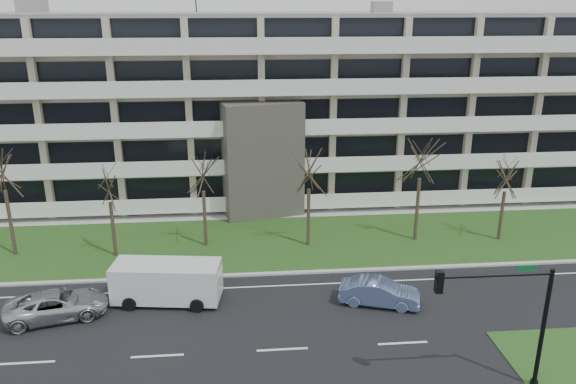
{
  "coord_description": "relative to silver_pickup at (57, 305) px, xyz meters",
  "views": [
    {
      "loc": [
        -1.82,
        -23.37,
        16.0
      ],
      "look_at": [
        1.18,
        10.0,
        4.71
      ],
      "focal_mm": 35.0,
      "sensor_mm": 36.0,
      "label": 1
    }
  ],
  "objects": [
    {
      "name": "sidewalk",
      "position": [
        11.76,
        14.45,
        -0.69
      ],
      "size": [
        90.0,
        2.0,
        0.08
      ],
      "primitive_type": "cube",
      "color": "#B2B2AD",
      "rests_on": "ground"
    },
    {
      "name": "blue_sedan",
      "position": [
        17.5,
        -0.18,
        0.0
      ],
      "size": [
        4.69,
        2.8,
        1.46
      ],
      "primitive_type": "imported",
      "rotation": [
        0.0,
        0.0,
        1.27
      ],
      "color": "#748BCA",
      "rests_on": "ground"
    },
    {
      "name": "curb",
      "position": [
        11.76,
        3.95,
        -0.67
      ],
      "size": [
        90.0,
        0.35,
        0.12
      ],
      "primitive_type": "cube",
      "color": "#B2B2AD",
      "rests_on": "ground"
    },
    {
      "name": "tree_3",
      "position": [
        7.47,
        8.7,
        4.84
      ],
      "size": [
        3.58,
        3.58,
        7.17
      ],
      "color": "#382B21",
      "rests_on": "ground"
    },
    {
      "name": "ground",
      "position": [
        11.76,
        -4.05,
        -0.73
      ],
      "size": [
        160.0,
        160.0,
        0.0
      ],
      "primitive_type": "plane",
      "color": "black",
      "rests_on": "ground"
    },
    {
      "name": "silver_pickup",
      "position": [
        0.0,
        0.0,
        0.0
      ],
      "size": [
        5.67,
        3.62,
        1.46
      ],
      "primitive_type": "imported",
      "rotation": [
        0.0,
        0.0,
        1.82
      ],
      "color": "#B7B9BF",
      "rests_on": "ground"
    },
    {
      "name": "tree_1",
      "position": [
        -5.18,
        8.36,
        5.61
      ],
      "size": [
        4.07,
        4.07,
        8.15
      ],
      "color": "#382B21",
      "rests_on": "ground"
    },
    {
      "name": "tree_6",
      "position": [
        28.19,
        7.91,
        4.29
      ],
      "size": [
        3.23,
        3.23,
        6.46
      ],
      "color": "#382B21",
      "rests_on": "ground"
    },
    {
      "name": "tree_2",
      "position": [
        1.55,
        7.55,
        4.58
      ],
      "size": [
        3.42,
        3.42,
        6.83
      ],
      "color": "#382B21",
      "rests_on": "ground"
    },
    {
      "name": "apartment_building",
      "position": [
        11.75,
        21.27,
        6.89
      ],
      "size": [
        60.5,
        15.1,
        18.75
      ],
      "color": "#B3A48B",
      "rests_on": "ground"
    },
    {
      "name": "traffic_signal",
      "position": [
        20.92,
        -7.74,
        3.09
      ],
      "size": [
        5.1,
        0.37,
        5.91
      ],
      "rotation": [
        0.0,
        0.0,
        -0.01
      ],
      "color": "black",
      "rests_on": "ground"
    },
    {
      "name": "lane_edge_line",
      "position": [
        11.76,
        2.45,
        -0.72
      ],
      "size": [
        90.0,
        0.12,
        0.01
      ],
      "primitive_type": "cube",
      "color": "white",
      "rests_on": "ground"
    },
    {
      "name": "white_van",
      "position": [
        5.77,
        1.22,
        0.65
      ],
      "size": [
        6.19,
        3.04,
        2.31
      ],
      "rotation": [
        0.0,
        0.0,
        -0.13
      ],
      "color": "silver",
      "rests_on": "ground"
    },
    {
      "name": "grass_verge",
      "position": [
        11.76,
        8.95,
        -0.7
      ],
      "size": [
        90.0,
        10.0,
        0.06
      ],
      "primitive_type": "cube",
      "color": "#274F1A",
      "rests_on": "ground"
    },
    {
      "name": "tree_4",
      "position": [
        14.54,
        8.13,
        5.03
      ],
      "size": [
        3.7,
        3.7,
        7.41
      ],
      "color": "#382B21",
      "rests_on": "ground"
    },
    {
      "name": "tree_5",
      "position": [
        22.23,
        8.4,
        5.66
      ],
      "size": [
        4.11,
        4.11,
        8.21
      ],
      "color": "#382B21",
      "rests_on": "ground"
    }
  ]
}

